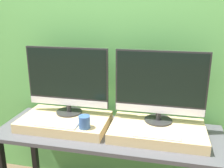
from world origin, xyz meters
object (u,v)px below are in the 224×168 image
Objects in this scene: mug at (84,122)px; keyboard_right at (157,135)px; monitor_left at (67,79)px; monitor_right at (160,85)px; keyboard_left at (57,124)px.

keyboard_right is (0.52, -0.00, -0.04)m from mug.
monitor_left reaches higher than mug.
keyboard_right is at bearing -0.00° from mug.
keyboard_left is at bearing -162.15° from monitor_right.
monitor_right is 2.12× the size of keyboard_right.
mug is at bearing -47.63° from monitor_left.
monitor_left is at bearing 90.00° from keyboard_left.
keyboard_left and keyboard_right have the same top height.
mug is 0.14× the size of monitor_right.
monitor_left reaches higher than keyboard_left.
monitor_right is (0.52, 0.24, 0.24)m from mug.
mug is 0.30× the size of keyboard_right.
keyboard_left is 0.73m from keyboard_right.
keyboard_left is 3.37× the size of mug.
keyboard_right is at bearing -17.85° from monitor_left.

